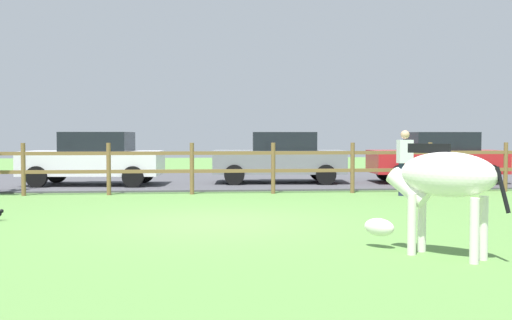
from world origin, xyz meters
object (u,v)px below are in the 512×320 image
object	(u,v)px
parked_car_grey	(280,157)
parked_car_red	(437,157)
parked_car_white	(94,158)
zebra	(441,183)
visitor_near_fence	(405,160)

from	to	relation	value
parked_car_grey	parked_car_red	distance (m)	4.87
parked_car_white	parked_car_red	xyz separation A→B (m)	(10.41, -0.02, 0.00)
zebra	parked_car_grey	size ratio (longest dim) A/B	0.37
parked_car_white	visitor_near_fence	size ratio (longest dim) A/B	2.52
zebra	parked_car_white	size ratio (longest dim) A/B	0.37
zebra	parked_car_red	world-z (taller)	parked_car_red
parked_car_white	parked_car_grey	bearing A→B (deg)	3.64
zebra	parked_car_grey	xyz separation A→B (m)	(-0.58, 11.12, -0.08)
zebra	parked_car_white	bearing A→B (deg)	119.68
parked_car_grey	parked_car_red	bearing A→B (deg)	-4.42
parked_car_grey	zebra	bearing A→B (deg)	-87.03
parked_car_red	parked_car_grey	bearing A→B (deg)	175.58
parked_car_white	parked_car_red	bearing A→B (deg)	-0.12
zebra	parked_car_grey	bearing A→B (deg)	92.97
visitor_near_fence	zebra	bearing A→B (deg)	-105.82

